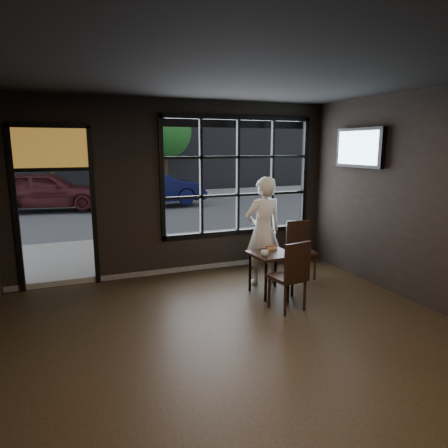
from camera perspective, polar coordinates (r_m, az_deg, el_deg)
name	(u,v)px	position (r m, az deg, el deg)	size (l,w,h in m)	color
floor	(263,364)	(4.73, 5.54, -19.24)	(6.00, 7.00, 0.02)	black
ceiling	(269,58)	(4.17, 6.43, 22.54)	(6.00, 7.00, 0.02)	black
window_frame	(238,176)	(7.79, 2.00, 6.83)	(3.06, 0.12, 2.28)	black
stained_transom	(51,148)	(7.13, -23.52, 9.97)	(1.20, 0.06, 0.70)	orange
street_asphalt	(98,183)	(27.79, -17.54, 5.63)	(60.00, 41.00, 0.04)	#545456
building_across	(92,59)	(27.18, -18.37, 21.42)	(28.00, 12.00, 15.00)	#5B5956
cafe_table	(271,273)	(6.56, 6.72, -7.02)	(0.64, 0.64, 0.69)	black
chair_near	(287,275)	(5.95, 9.03, -7.19)	(0.46, 0.46, 1.05)	black
chair_window	(302,250)	(7.40, 11.06, -3.71)	(0.45, 0.45, 1.03)	black
man	(263,231)	(6.90, 5.62, -1.02)	(0.68, 0.45, 1.87)	silver
hotdog	(272,248)	(6.67, 6.80, -3.40)	(0.20, 0.08, 0.06)	tan
cup	(265,253)	(6.25, 5.84, -4.17)	(0.12, 0.12, 0.10)	silver
tv	(359,148)	(7.51, 18.79, 10.28)	(0.13, 1.18, 0.69)	black
navy_car	(152,188)	(15.86, -10.29, 5.13)	(1.44, 4.13, 1.36)	black
maroon_car	(47,190)	(15.99, -23.98, 4.44)	(1.63, 4.06, 1.38)	#46171C
tree_left	(50,134)	(18.66, -23.66, 11.65)	(2.38, 2.38, 4.05)	#332114
tree_right	(165,132)	(19.60, -8.45, 12.90)	(2.53, 2.53, 4.31)	#332114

